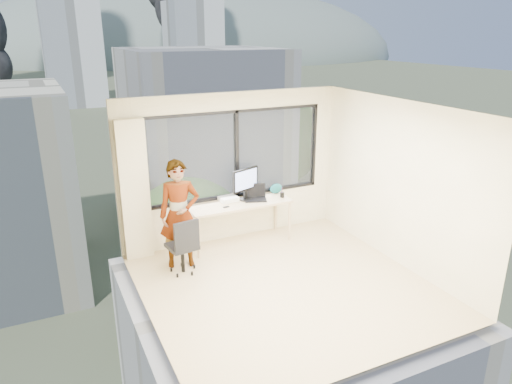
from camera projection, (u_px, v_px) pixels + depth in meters
floor at (285, 285)px, 6.96m from camera, size 4.00×4.00×0.01m
ceiling at (289, 109)px, 6.12m from camera, size 4.00×4.00×0.01m
wall_front at (382, 264)px, 4.83m from camera, size 4.00×0.01×2.60m
wall_left at (143, 227)px, 5.72m from camera, size 0.01×4.00×2.60m
wall_right at (399, 184)px, 7.35m from camera, size 0.01×4.00×2.60m
window_wall at (234, 154)px, 8.19m from camera, size 3.30×0.16×1.55m
curtain at (135, 191)px, 7.49m from camera, size 0.45×0.14×2.30m
desk at (240, 223)px, 8.26m from camera, size 1.80×0.60×0.75m
chair at (182, 244)px, 7.21m from camera, size 0.54×0.54×0.93m
person at (180, 214)px, 7.32m from camera, size 0.71×0.54×1.73m
monitor at (245, 184)px, 8.19m from camera, size 0.58×0.32×0.58m
game_console at (228, 199)px, 8.21m from camera, size 0.33×0.29×0.07m
laptop at (256, 194)px, 8.22m from camera, size 0.49×0.50×0.24m
cellphone at (226, 207)px, 7.92m from camera, size 0.11×0.06×0.01m
pen_cup at (282, 195)px, 8.39m from camera, size 0.09×0.09×0.09m
handbag at (276, 189)px, 8.57m from camera, size 0.26×0.17×0.18m
exterior_ground at (44, 107)px, 113.92m from camera, size 400.00×400.00×0.04m
near_bldg_b at (204, 133)px, 46.23m from camera, size 14.00×13.00×16.00m
near_bldg_c at (414, 166)px, 46.01m from camera, size 12.00×10.00×10.00m
far_tower_b at (71, 42)px, 112.31m from camera, size 13.00×13.00×30.00m
far_tower_c at (193, 46)px, 145.11m from camera, size 15.00×15.00×26.00m
hill_b at (188, 57)px, 325.37m from camera, size 300.00×220.00×96.00m
tree_b at (191, 271)px, 27.04m from camera, size 7.60×7.60×9.00m
tree_c at (283, 148)px, 52.99m from camera, size 8.40×8.40×10.00m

